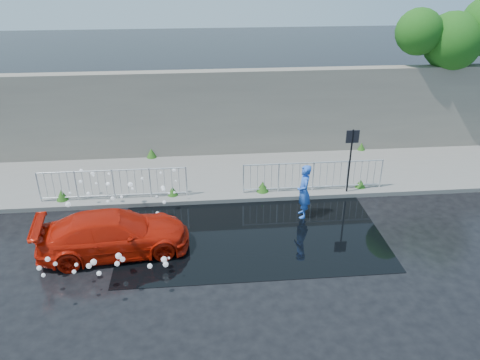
# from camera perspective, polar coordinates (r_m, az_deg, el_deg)

# --- Properties ---
(ground) EXTENTS (90.00, 90.00, 0.00)m
(ground) POSITION_cam_1_polar(r_m,az_deg,el_deg) (13.87, -0.29, -8.59)
(ground) COLOR black
(ground) RESTS_ON ground
(pavement) EXTENTS (30.00, 4.00, 0.15)m
(pavement) POSITION_cam_1_polar(r_m,az_deg,el_deg) (18.17, -1.68, 0.57)
(pavement) COLOR slate
(pavement) RESTS_ON ground
(curb) EXTENTS (30.00, 0.25, 0.16)m
(curb) POSITION_cam_1_polar(r_m,az_deg,el_deg) (16.38, -1.21, -2.41)
(curb) COLOR slate
(curb) RESTS_ON ground
(retaining_wall) EXTENTS (30.00, 0.60, 3.50)m
(retaining_wall) POSITION_cam_1_polar(r_m,az_deg,el_deg) (19.54, -2.18, 8.18)
(retaining_wall) COLOR #6E665C
(retaining_wall) RESTS_ON pavement
(puddle) EXTENTS (8.00, 5.00, 0.01)m
(puddle) POSITION_cam_1_polar(r_m,az_deg,el_deg) (14.74, 1.32, -6.27)
(puddle) COLOR black
(puddle) RESTS_ON ground
(sign_post) EXTENTS (0.45, 0.06, 2.50)m
(sign_post) POSITION_cam_1_polar(r_m,az_deg,el_deg) (16.56, 13.38, 3.47)
(sign_post) COLOR black
(sign_post) RESTS_ON ground
(tree) EXTENTS (5.18, 2.48, 6.44)m
(tree) POSITION_cam_1_polar(r_m,az_deg,el_deg) (21.90, 25.48, 15.79)
(tree) COLOR #332114
(tree) RESTS_ON ground
(railing_left) EXTENTS (5.05, 0.05, 1.10)m
(railing_left) POSITION_cam_1_polar(r_m,az_deg,el_deg) (16.64, -15.20, -0.38)
(railing_left) COLOR silver
(railing_left) RESTS_ON pavement
(railing_right) EXTENTS (5.05, 0.05, 1.10)m
(railing_right) POSITION_cam_1_polar(r_m,az_deg,el_deg) (16.84, 8.91, 0.59)
(railing_right) COLOR silver
(railing_right) RESTS_ON pavement
(weeds) EXTENTS (12.17, 3.93, 0.39)m
(weeds) POSITION_cam_1_polar(r_m,az_deg,el_deg) (17.61, -2.98, 0.59)
(weeds) COLOR #1D5316
(weeds) RESTS_ON pavement
(water_spray) EXTENTS (3.53, 5.84, 1.04)m
(water_spray) POSITION_cam_1_polar(r_m,az_deg,el_deg) (14.55, -14.50, -4.79)
(water_spray) COLOR white
(water_spray) RESTS_ON ground
(red_car) EXTENTS (4.45, 2.25, 1.24)m
(red_car) POSITION_cam_1_polar(r_m,az_deg,el_deg) (13.96, -15.11, -6.33)
(red_car) COLOR #BD1807
(red_car) RESTS_ON ground
(person) EXTENTS (0.47, 0.69, 1.82)m
(person) POSITION_cam_1_polar(r_m,az_deg,el_deg) (15.26, 7.78, -1.40)
(person) COLOR blue
(person) RESTS_ON ground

